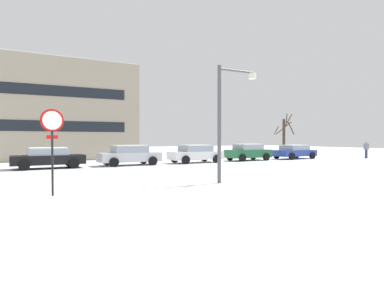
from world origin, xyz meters
The scene contains 12 objects.
ground_plane centered at (0.00, 0.00, 0.00)m, with size 120.00×120.00×0.00m, color white.
road_surface centered at (0.00, 3.41, 0.00)m, with size 80.00×8.82×0.00m.
stop_sign centered at (-2.85, -2.28, 2.02)m, with size 0.75×0.17×2.88m.
street_lamp centered at (4.09, -2.27, 3.13)m, with size 2.00×0.36×5.01m.
parked_car_black centered at (-2.28, 8.60, 0.69)m, with size 4.40×2.18×1.34m.
parked_car_silver centered at (3.04, 8.60, 0.74)m, with size 4.37×2.18×1.44m.
parked_car_white centered at (8.37, 8.53, 0.73)m, with size 4.32×2.16×1.41m.
parked_car_green centered at (13.69, 8.75, 0.74)m, with size 4.10×2.08×1.45m.
parked_car_blue centered at (19.02, 8.59, 0.69)m, with size 4.20×2.25×1.32m.
pedestrian_crossing centered at (25.79, 5.94, 0.97)m, with size 0.52×0.44×1.67m.
tree_far_mid centered at (21.02, 12.03, 2.26)m, with size 2.35×2.31×4.59m.
building_far_left centered at (-1.21, 21.16, 4.49)m, with size 14.56×11.49×8.98m.
Camera 1 is at (-3.70, -13.86, 1.89)m, focal length 30.18 mm.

